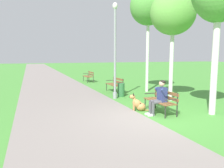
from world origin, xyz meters
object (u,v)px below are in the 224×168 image
Objects in this scene: park_bench_near at (162,99)px; park_bench_far at (89,76)px; birch_tree_second at (173,13)px; birch_tree_third at (148,7)px; park_bench_mid at (115,83)px; lamp_post_near at (115,50)px; person_seated_on_near_bench at (159,96)px; dog_shepherd at (138,104)px; litter_bin at (121,90)px.

park_bench_far is (0.00, 10.55, 0.00)m from park_bench_near.
birch_tree_second is 0.84× the size of birch_tree_third.
park_bench_mid is at bearing 88.59° from park_bench_near.
park_bench_far is 7.63m from lamp_post_near.
person_seated_on_near_bench reaches higher than park_bench_mid.
park_bench_mid is at bearing 165.58° from birch_tree_third.
person_seated_on_near_bench is 1.55× the size of dog_shepherd.
birch_tree_second reaches higher than park_bench_near.
lamp_post_near reaches higher than park_bench_mid.
park_bench_near is 1.86× the size of dog_shepherd.
park_bench_near is at bearing -113.49° from birch_tree_third.
litter_bin is (0.10, 3.74, -0.33)m from person_seated_on_near_bench.
dog_shepherd is at bearing -123.64° from birch_tree_third.
park_bench_mid reaches higher than litter_bin.
birch_tree_second is 4.46m from litter_bin.
birch_tree_third reaches higher than litter_bin.
litter_bin is at bearing -99.33° from park_bench_mid.
birch_tree_second reaches higher than park_bench_mid.
person_seated_on_near_bench reaches higher than park_bench_near.
park_bench_far is 2.14× the size of litter_bin.
person_seated_on_near_bench is 0.95m from dog_shepherd.
park_bench_far is at bearing 88.88° from person_seated_on_near_bench.
dog_shepherd is 3.08m from litter_bin.
person_seated_on_near_bench is (-0.21, -10.72, 0.17)m from park_bench_far.
park_bench_far is 1.86× the size of dog_shepherd.
litter_bin is (0.50, 0.39, -2.04)m from lamp_post_near.
park_bench_near is 0.32× the size of lamp_post_near.
birch_tree_second is at bearing -79.24° from park_bench_far.
park_bench_mid is 2.14× the size of litter_bin.
birch_tree_third reaches higher than person_seated_on_near_bench.
park_bench_far is (-0.12, 5.58, 0.00)m from park_bench_mid.
lamp_post_near is at bearing -112.14° from park_bench_mid.
lamp_post_near is 3.82m from birch_tree_third.
person_seated_on_near_bench is at bearing -83.21° from lamp_post_near.
birch_tree_second is 2.87m from birch_tree_third.
park_bench_far reaches higher than litter_bin.
lamp_post_near is (-0.61, -7.37, 1.88)m from park_bench_far.
park_bench_near is 4.97m from park_bench_mid.
park_bench_near is at bearing -90.02° from park_bench_far.
birch_tree_third is at bearing 27.25° from lamp_post_near.
lamp_post_near is 3.13m from birch_tree_second.
litter_bin is at bearing -90.91° from park_bench_far.
park_bench_far is 1.20× the size of person_seated_on_near_bench.
park_bench_far is at bearing 86.13° from dog_shepherd.
birch_tree_third is at bearing 84.00° from birch_tree_second.
lamp_post_near is at bearing 100.79° from park_bench_near.
person_seated_on_near_bench reaches higher than park_bench_far.
lamp_post_near reaches higher than person_seated_on_near_bench.
person_seated_on_near_bench is at bearing -91.52° from litter_bin.
park_bench_mid is 5.58m from park_bench_far.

